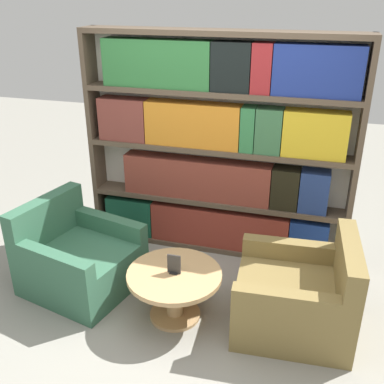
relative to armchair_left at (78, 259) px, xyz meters
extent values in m
plane|color=gray|center=(1.06, -0.42, -0.28)|extent=(14.00, 14.00, 0.00)
cube|color=silver|center=(1.06, 1.15, 0.84)|extent=(2.66, 0.05, 2.22)
cube|color=brown|center=(-0.25, 1.02, 0.84)|extent=(0.05, 0.30, 2.22)
cube|color=brown|center=(2.36, 1.02, 0.84)|extent=(0.05, 0.30, 2.22)
cube|color=brown|center=(1.06, 1.02, -0.25)|extent=(2.56, 0.30, 0.05)
cube|color=brown|center=(1.06, 1.02, 0.28)|extent=(2.56, 0.30, 0.05)
cube|color=brown|center=(1.06, 1.02, 0.84)|extent=(2.56, 0.30, 0.05)
cube|color=brown|center=(1.06, 1.02, 1.39)|extent=(2.56, 0.30, 0.05)
cube|color=brown|center=(1.06, 1.02, 1.92)|extent=(2.56, 0.30, 0.05)
cube|color=#164C35|center=(0.11, 1.00, -0.02)|extent=(0.53, 0.20, 0.42)
cube|color=maroon|center=(1.10, 1.00, -0.02)|extent=(1.45, 0.20, 0.42)
cube|color=navy|center=(2.03, 1.00, -0.02)|extent=(0.38, 0.20, 0.42)
cube|color=brown|center=(0.86, 1.00, 0.51)|extent=(1.51, 0.20, 0.41)
cube|color=black|center=(1.75, 1.00, 0.51)|extent=(0.26, 0.20, 0.41)
cube|color=navy|center=(2.03, 1.00, 0.51)|extent=(0.27, 0.20, 0.41)
cube|color=brown|center=(0.09, 1.00, 1.07)|extent=(0.50, 0.20, 0.43)
cube|color=orange|center=(0.82, 1.00, 1.07)|extent=(0.94, 0.20, 0.43)
cube|color=#307542|center=(1.36, 1.00, 1.07)|extent=(0.13, 0.20, 0.43)
cube|color=#366841|center=(1.56, 1.00, 1.07)|extent=(0.24, 0.20, 0.43)
cube|color=gold|center=(1.97, 1.00, 1.07)|extent=(0.58, 0.20, 0.43)
cube|color=#2D7037|center=(0.47, 1.00, 1.64)|extent=(1.05, 0.20, 0.44)
cube|color=black|center=(1.18, 1.00, 1.64)|extent=(0.36, 0.20, 0.44)
cube|color=maroon|center=(1.46, 1.00, 1.64)|extent=(0.18, 0.20, 0.44)
cube|color=navy|center=(1.93, 1.00, 1.64)|extent=(0.76, 0.20, 0.44)
cube|color=#336047|center=(0.04, -0.01, -0.07)|extent=(1.08, 1.04, 0.41)
cube|color=#336047|center=(-0.34, 0.08, 0.34)|extent=(0.33, 0.86, 0.40)
cube|color=#336047|center=(0.02, -0.38, 0.22)|extent=(0.78, 0.29, 0.17)
cube|color=#336047|center=(0.19, 0.33, 0.22)|extent=(0.78, 0.29, 0.17)
cube|color=olive|center=(1.95, -0.01, -0.07)|extent=(0.96, 0.91, 0.41)
cube|color=olive|center=(2.34, 0.02, 0.34)|extent=(0.19, 0.86, 0.40)
cube|color=olive|center=(1.86, 0.35, 0.22)|extent=(0.78, 0.17, 0.17)
cube|color=olive|center=(1.90, -0.38, 0.22)|extent=(0.78, 0.17, 0.17)
cylinder|color=tan|center=(1.00, -0.18, -0.08)|extent=(0.14, 0.14, 0.40)
cylinder|color=tan|center=(1.00, -0.18, -0.26)|extent=(0.43, 0.43, 0.03)
cylinder|color=tan|center=(1.00, -0.18, 0.14)|extent=(0.79, 0.79, 0.04)
cube|color=black|center=(1.00, -0.18, 0.17)|extent=(0.07, 0.06, 0.01)
cube|color=#2D2D2D|center=(1.00, -0.18, 0.24)|extent=(0.11, 0.01, 0.17)
camera|label=1|loc=(1.98, -3.08, 2.29)|focal=42.00mm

